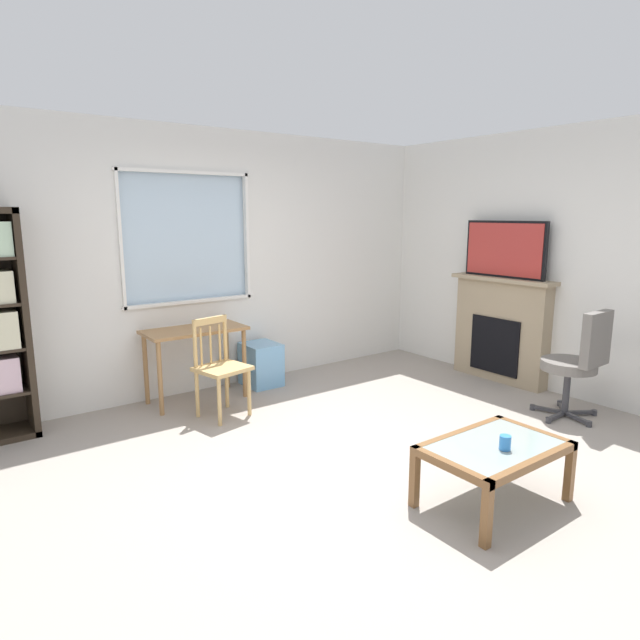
% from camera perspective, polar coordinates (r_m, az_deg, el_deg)
% --- Properties ---
extents(ground, '(6.58, 5.72, 0.02)m').
position_cam_1_polar(ground, '(4.16, 2.96, -15.11)').
color(ground, '#9E9389').
extents(wall_back_with_window, '(5.58, 0.15, 2.66)m').
position_cam_1_polar(wall_back_with_window, '(5.78, -11.87, 5.72)').
color(wall_back_with_window, silver).
rests_on(wall_back_with_window, ground).
extents(wall_right, '(0.12, 4.92, 2.66)m').
position_cam_1_polar(wall_right, '(5.99, 24.75, 5.36)').
color(wall_right, silver).
rests_on(wall_right, ground).
extents(desk_under_window, '(0.97, 0.48, 0.73)m').
position_cam_1_polar(desk_under_window, '(5.45, -12.94, -2.08)').
color(desk_under_window, '#A37547').
rests_on(desk_under_window, ground).
extents(wooden_chair, '(0.49, 0.48, 0.90)m').
position_cam_1_polar(wooden_chair, '(5.03, -10.42, -4.78)').
color(wooden_chair, tan).
rests_on(wooden_chair, ground).
extents(plastic_drawer_unit, '(0.35, 0.40, 0.46)m').
position_cam_1_polar(plastic_drawer_unit, '(5.92, -6.18, -4.62)').
color(plastic_drawer_unit, '#72ADDB').
rests_on(plastic_drawer_unit, ground).
extents(fireplace, '(0.26, 1.19, 1.15)m').
position_cam_1_polar(fireplace, '(6.30, 18.35, -0.91)').
color(fireplace, tan).
rests_on(fireplace, ground).
extents(tv, '(0.06, 0.96, 0.60)m').
position_cam_1_polar(tv, '(6.17, 18.74, 7.01)').
color(tv, black).
rests_on(tv, fireplace).
extents(office_chair, '(0.56, 0.58, 1.00)m').
position_cam_1_polar(office_chair, '(5.36, 25.42, -3.71)').
color(office_chair, slate).
rests_on(office_chair, ground).
extents(coffee_table, '(0.90, 0.59, 0.40)m').
position_cam_1_polar(coffee_table, '(3.70, 17.75, -13.11)').
color(coffee_table, '#8C9E99').
rests_on(coffee_table, ground).
extents(sippy_cup, '(0.07, 0.07, 0.09)m').
position_cam_1_polar(sippy_cup, '(3.60, 18.77, -12.03)').
color(sippy_cup, '#337FD6').
rests_on(sippy_cup, coffee_table).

